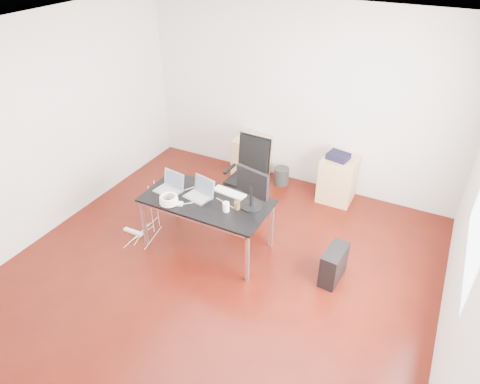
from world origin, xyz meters
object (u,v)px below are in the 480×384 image
at_px(filing_cabinet_right, 338,179).
at_px(office_chair, 249,172).
at_px(filing_cabinet_left, 251,158).
at_px(desk, 206,203).
at_px(pc_tower, 334,265).

bearing_deg(filing_cabinet_right, office_chair, -143.58).
bearing_deg(filing_cabinet_left, filing_cabinet_right, 0.00).
xyz_separation_m(office_chair, filing_cabinet_right, (1.10, 0.81, -0.26)).
distance_m(desk, office_chair, 1.06).
relative_size(filing_cabinet_left, filing_cabinet_right, 1.00).
xyz_separation_m(desk, office_chair, (0.07, 1.06, -0.07)).
bearing_deg(filing_cabinet_right, desk, -122.16).
distance_m(office_chair, filing_cabinet_right, 1.39).
height_order(filing_cabinet_left, pc_tower, filing_cabinet_left).
relative_size(desk, pc_tower, 3.56).
relative_size(filing_cabinet_right, pc_tower, 1.56).
bearing_deg(office_chair, filing_cabinet_right, 38.87).
bearing_deg(filing_cabinet_right, filing_cabinet_left, 180.00).
bearing_deg(desk, office_chair, 86.03).
bearing_deg(office_chair, desk, -91.52).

